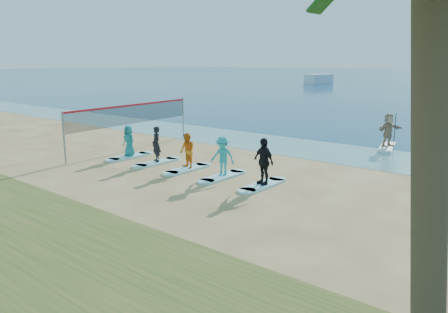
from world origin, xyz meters
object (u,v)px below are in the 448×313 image
Objects in this scene: boat_offshore_a at (319,84)px; surfboard_3 at (223,176)px; paddleboarder at (388,130)px; student_3 at (223,156)px; surfboard_4 at (263,185)px; student_0 at (129,141)px; student_4 at (263,161)px; student_2 at (187,151)px; surfboard_2 at (188,169)px; surfboard_1 at (157,162)px; student_1 at (156,144)px; surfboard_0 at (130,157)px; volleyball_net at (132,115)px; paddleboard at (387,147)px.

surfboard_3 is (34.93, -75.12, 0.04)m from boat_offshore_a.
paddleboarder is 0.83× the size of surfboard_3.
student_3 is 0.75× the size of surfboard_4.
student_4 is at bearing 1.10° from student_0.
student_2 is 4.18m from surfboard_4.
student_0 is 0.70× the size of surfboard_2.
student_3 is (4.09, 0.00, 0.87)m from surfboard_1.
paddleboarder reaches higher than student_2.
surfboard_3 is at bearing -172.93° from paddleboarder.
student_1 is 4.09m from student_3.
student_2 reaches higher than surfboard_0.
surfboard_0 is 1.21× the size of student_4.
surfboard_3 and surfboard_4 have the same top height.
boat_offshore_a is 4.28× the size of student_3.
surfboard_0 is 2.23m from student_1.
surfboard_3 is (2.05, 0.00, 0.00)m from surfboard_2.
paddleboarder is 1.09× the size of student_1.
paddleboarder is at bearing 50.70° from student_0.
surfboard_1 is 2.05m from surfboard_2.
volleyball_net is 4.10× the size of surfboard_2.
surfboard_3 is (2.05, 0.00, -0.83)m from student_2.
surfboard_2 is at bearing 22.23° from student_1.
surfboard_0 is (-9.18, -10.79, -0.99)m from paddleboarder.
surfboard_4 is (2.05, 0.00, -0.87)m from student_3.
paddleboard is 11.24m from student_3.
paddleboarder reaches higher than surfboard_0.
surfboard_4 is 0.95m from student_4.
student_1 is (-7.13, -10.79, -0.11)m from paddleboarder.
student_4 is (2.05, 0.00, 0.95)m from surfboard_3.
student_4 reaches higher than student_0.
paddleboard is 1.65× the size of student_4.
surfboard_1 is (-7.13, -10.79, -0.01)m from paddleboard.
surfboard_3 is at bearing 0.00° from surfboard_2.
surfboard_2 is (5.79, -1.62, -1.86)m from volleyball_net.
student_1 reaches higher than student_3.
volleyball_net is at bearing -61.25° from boat_offshore_a.
student_4 reaches higher than surfboard_0.
volleyball_net reaches higher than paddleboard.
student_1 is at bearing 166.73° from student_3.
surfboard_0 is 1.42× the size of student_0.
surfboard_1 and surfboard_2 have the same top height.
paddleboarder reaches higher than surfboard_3.
surfboard_1 is at bearing -137.70° from paddleboard.
surfboard_1 is 1.00× the size of surfboard_3.
student_4 reaches higher than surfboard_2.
surfboard_2 is at bearing -15.60° from volleyball_net.
paddleboard is 1.36× the size of surfboard_1.
student_1 is at bearing -137.70° from paddleboard.
surfboard_0 is at bearing 180.00° from surfboard_3.
volleyball_net is 3.01× the size of paddleboard.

